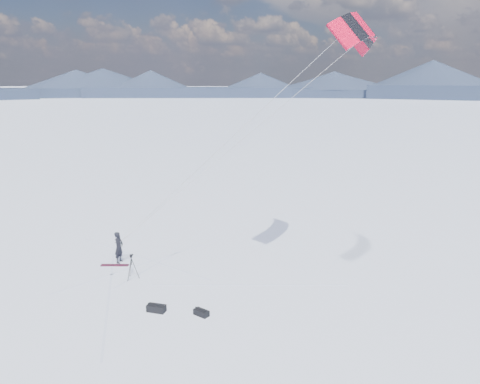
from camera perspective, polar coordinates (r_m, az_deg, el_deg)
The scene contains 9 objects.
ground at distance 26.59m, azimuth -11.51°, elevation -10.77°, with size 1800.00×1800.00×0.00m, color white.
horizon_hills at distance 25.09m, azimuth -11.99°, elevation -1.13°, with size 704.84×706.81×10.42m.
snow_tracks at distance 27.24m, azimuth -14.33°, elevation -10.31°, with size 13.93×10.25×0.01m.
snowkiter at distance 29.72m, azimuth -14.44°, elevation -8.28°, with size 0.70×0.46×1.92m, color black.
snowboard at distance 29.28m, azimuth -15.03°, elevation -8.61°, with size 1.66×0.31×0.04m, color maroon.
tripod at distance 26.90m, azimuth -13.08°, elevation -8.43°, with size 0.72×0.64×1.43m.
gear_bag_a at distance 23.37m, azimuth -10.16°, elevation -13.76°, with size 0.96×0.59×0.40m.
gear_bag_b at distance 22.77m, azimuth -4.74°, elevation -14.43°, with size 0.80×0.49×0.34m.
power_kite at distance 22.60m, azimuth 13.99°, elevation 18.19°, with size 14.52×5.46×12.47m.
Camera 1 is at (15.71, -18.56, 10.75)m, focal length 35.00 mm.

